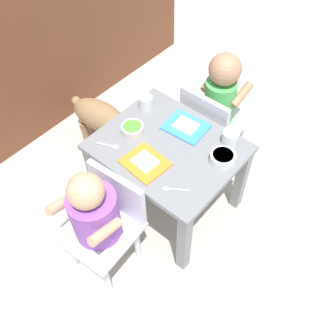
{
  "coord_description": "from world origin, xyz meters",
  "views": [
    {
      "loc": [
        -0.8,
        -0.67,
        1.59
      ],
      "look_at": [
        0.0,
        0.0,
        0.28
      ],
      "focal_mm": 39.88,
      "sensor_mm": 36.0,
      "label": 1
    }
  ],
  "objects_px": {
    "spoon_by_left_tray": "(173,189)",
    "water_cup_right": "(230,138)",
    "veggie_bowl_near": "(133,129)",
    "cereal_bowl_left_side": "(223,158)",
    "seated_child_left": "(97,213)",
    "seated_child_right": "(219,99)",
    "water_cup_left": "(146,103)",
    "dog": "(106,119)",
    "food_tray_right": "(186,127)",
    "spoon_by_right_tray": "(110,146)",
    "food_tray_left": "(145,162)",
    "dining_table": "(168,158)"
  },
  "relations": [
    {
      "from": "water_cup_right",
      "to": "cereal_bowl_left_side",
      "type": "relative_size",
      "value": 0.66
    },
    {
      "from": "seated_child_right",
      "to": "dog",
      "type": "height_order",
      "value": "seated_child_right"
    },
    {
      "from": "seated_child_right",
      "to": "cereal_bowl_left_side",
      "type": "xyz_separation_m",
      "value": [
        -0.33,
        -0.24,
        0.05
      ]
    },
    {
      "from": "water_cup_left",
      "to": "dining_table",
      "type": "bearing_deg",
      "value": -117.06
    },
    {
      "from": "dog",
      "to": "veggie_bowl_near",
      "type": "height_order",
      "value": "veggie_bowl_near"
    },
    {
      "from": "dog",
      "to": "water_cup_right",
      "type": "relative_size",
      "value": 6.74
    },
    {
      "from": "spoon_by_left_tray",
      "to": "water_cup_right",
      "type": "bearing_deg",
      "value": -4.9
    },
    {
      "from": "seated_child_left",
      "to": "cereal_bowl_left_side",
      "type": "xyz_separation_m",
      "value": [
        0.48,
        -0.23,
        0.07
      ]
    },
    {
      "from": "seated_child_right",
      "to": "spoon_by_left_tray",
      "type": "bearing_deg",
      "value": -162.3
    },
    {
      "from": "water_cup_left",
      "to": "cereal_bowl_left_side",
      "type": "bearing_deg",
      "value": -95.16
    },
    {
      "from": "water_cup_left",
      "to": "spoon_by_left_tray",
      "type": "distance_m",
      "value": 0.48
    },
    {
      "from": "food_tray_right",
      "to": "cereal_bowl_left_side",
      "type": "distance_m",
      "value": 0.24
    },
    {
      "from": "seated_child_left",
      "to": "veggie_bowl_near",
      "type": "distance_m",
      "value": 0.4
    },
    {
      "from": "water_cup_right",
      "to": "cereal_bowl_left_side",
      "type": "distance_m",
      "value": 0.11
    },
    {
      "from": "veggie_bowl_near",
      "to": "spoon_by_left_tray",
      "type": "xyz_separation_m",
      "value": [
        -0.12,
        -0.33,
        -0.02
      ]
    },
    {
      "from": "spoon_by_left_tray",
      "to": "dog",
      "type": "bearing_deg",
      "value": 68.92
    },
    {
      "from": "dining_table",
      "to": "seated_child_right",
      "type": "relative_size",
      "value": 0.92
    },
    {
      "from": "dog",
      "to": "veggie_bowl_near",
      "type": "relative_size",
      "value": 4.69
    },
    {
      "from": "food_tray_right",
      "to": "spoon_by_left_tray",
      "type": "distance_m",
      "value": 0.34
    },
    {
      "from": "water_cup_right",
      "to": "spoon_by_right_tray",
      "type": "bearing_deg",
      "value": 132.23
    },
    {
      "from": "food_tray_right",
      "to": "water_cup_left",
      "type": "relative_size",
      "value": 3.07
    },
    {
      "from": "seated_child_left",
      "to": "water_cup_right",
      "type": "height_order",
      "value": "seated_child_left"
    },
    {
      "from": "dining_table",
      "to": "spoon_by_right_tray",
      "type": "relative_size",
      "value": 6.11
    },
    {
      "from": "dog",
      "to": "spoon_by_left_tray",
      "type": "distance_m",
      "value": 0.76
    },
    {
      "from": "water_cup_right",
      "to": "spoon_by_left_tray",
      "type": "height_order",
      "value": "water_cup_right"
    },
    {
      "from": "seated_child_right",
      "to": "food_tray_right",
      "type": "relative_size",
      "value": 3.33
    },
    {
      "from": "seated_child_left",
      "to": "dog",
      "type": "height_order",
      "value": "seated_child_left"
    },
    {
      "from": "veggie_bowl_near",
      "to": "spoon_by_right_tray",
      "type": "relative_size",
      "value": 1.01
    },
    {
      "from": "veggie_bowl_near",
      "to": "cereal_bowl_left_side",
      "type": "bearing_deg",
      "value": -73.79
    },
    {
      "from": "seated_child_left",
      "to": "dog",
      "type": "xyz_separation_m",
      "value": [
        0.5,
        0.5,
        -0.19
      ]
    },
    {
      "from": "cereal_bowl_left_side",
      "to": "food_tray_right",
      "type": "bearing_deg",
      "value": 76.41
    },
    {
      "from": "seated_child_right",
      "to": "food_tray_left",
      "type": "xyz_separation_m",
      "value": [
        -0.53,
        -0.01,
        0.03
      ]
    },
    {
      "from": "dog",
      "to": "food_tray_right",
      "type": "xyz_separation_m",
      "value": [
        0.03,
        -0.51,
        0.24
      ]
    },
    {
      "from": "seated_child_left",
      "to": "seated_child_right",
      "type": "distance_m",
      "value": 0.81
    },
    {
      "from": "food_tray_left",
      "to": "water_cup_right",
      "type": "distance_m",
      "value": 0.37
    },
    {
      "from": "veggie_bowl_near",
      "to": "spoon_by_left_tray",
      "type": "height_order",
      "value": "veggie_bowl_near"
    },
    {
      "from": "food_tray_right",
      "to": "spoon_by_right_tray",
      "type": "xyz_separation_m",
      "value": [
        -0.29,
        0.18,
        -0.0
      ]
    },
    {
      "from": "veggie_bowl_near",
      "to": "spoon_by_left_tray",
      "type": "relative_size",
      "value": 1.09
    },
    {
      "from": "dining_table",
      "to": "water_cup_right",
      "type": "distance_m",
      "value": 0.28
    },
    {
      "from": "dining_table",
      "to": "spoon_by_right_tray",
      "type": "xyz_separation_m",
      "value": [
        -0.16,
        0.18,
        0.08
      ]
    },
    {
      "from": "water_cup_right",
      "to": "cereal_bowl_left_side",
      "type": "xyz_separation_m",
      "value": [
        -0.1,
        -0.03,
        -0.0
      ]
    },
    {
      "from": "cereal_bowl_left_side",
      "to": "spoon_by_left_tray",
      "type": "xyz_separation_m",
      "value": [
        -0.24,
        0.06,
        -0.02
      ]
    },
    {
      "from": "seated_child_left",
      "to": "food_tray_left",
      "type": "height_order",
      "value": "seated_child_left"
    },
    {
      "from": "cereal_bowl_left_side",
      "to": "dining_table",
      "type": "bearing_deg",
      "value": 109.1
    },
    {
      "from": "seated_child_left",
      "to": "water_cup_left",
      "type": "height_order",
      "value": "seated_child_left"
    },
    {
      "from": "water_cup_right",
      "to": "food_tray_left",
      "type": "bearing_deg",
      "value": 147.82
    },
    {
      "from": "seated_child_left",
      "to": "food_tray_right",
      "type": "height_order",
      "value": "seated_child_left"
    },
    {
      "from": "dog",
      "to": "water_cup_left",
      "type": "bearing_deg",
      "value": -86.44
    },
    {
      "from": "water_cup_left",
      "to": "spoon_by_left_tray",
      "type": "height_order",
      "value": "water_cup_left"
    },
    {
      "from": "spoon_by_right_tray",
      "to": "seated_child_right",
      "type": "bearing_deg",
      "value": -16.22
    }
  ]
}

